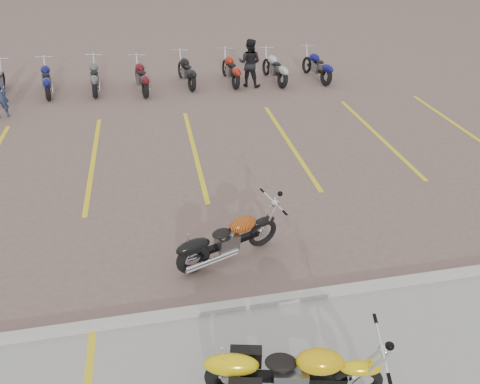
% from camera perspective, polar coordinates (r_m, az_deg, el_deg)
% --- Properties ---
extents(ground, '(100.00, 100.00, 0.00)m').
position_cam_1_polar(ground, '(9.58, -2.90, -5.56)').
color(ground, '#735652').
rests_on(ground, ground).
extents(curb, '(60.00, 0.18, 0.12)m').
position_cam_1_polar(curb, '(8.05, -0.70, -13.72)').
color(curb, '#ADAAA3').
rests_on(curb, ground).
extents(parking_stripes, '(38.00, 5.50, 0.01)m').
position_cam_1_polar(parking_stripes, '(12.97, -5.58, 5.03)').
color(parking_stripes, gold).
rests_on(parking_stripes, ground).
extents(yellow_cruiser, '(2.36, 0.68, 0.98)m').
position_cam_1_polar(yellow_cruiser, '(6.70, 6.01, -20.90)').
color(yellow_cruiser, black).
rests_on(yellow_cruiser, ground).
extents(flame_cruiser, '(2.06, 0.85, 0.88)m').
position_cam_1_polar(flame_cruiser, '(8.77, -1.78, -5.95)').
color(flame_cruiser, black).
rests_on(flame_cruiser, ground).
extents(person_b, '(1.05, 0.97, 1.73)m').
position_cam_1_polar(person_b, '(17.63, 1.19, 15.45)').
color(person_b, black).
rests_on(person_b, ground).
extents(bg_bike_row, '(15.64, 2.04, 1.10)m').
position_cam_1_polar(bg_bike_row, '(17.83, -14.81, 13.58)').
color(bg_bike_row, black).
rests_on(bg_bike_row, ground).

